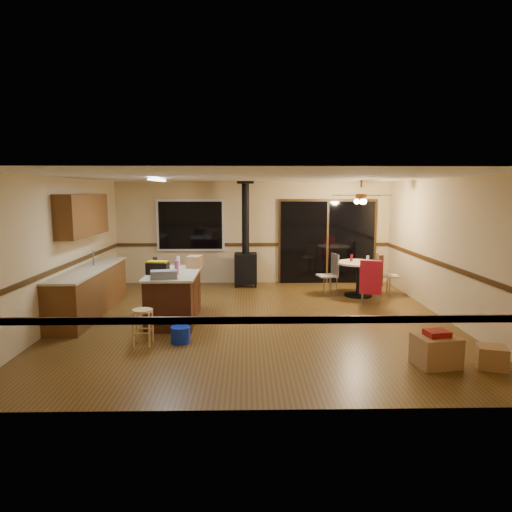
{
  "coord_description": "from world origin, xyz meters",
  "views": [
    {
      "loc": [
        -0.18,
        -8.15,
        2.34
      ],
      "look_at": [
        0.0,
        0.3,
        1.15
      ],
      "focal_mm": 32.0,
      "sensor_mm": 36.0,
      "label": 1
    }
  ],
  "objects_px": {
    "toolbox_grey": "(164,275)",
    "chair_near": "(371,277)",
    "blue_bucket": "(181,335)",
    "box_under_window": "(182,278)",
    "wood_stove": "(246,257)",
    "chair_left": "(331,270)",
    "kitchen_island": "(174,296)",
    "box_corner_b": "(492,357)",
    "dining_table": "(359,273)",
    "toolbox_black": "(158,268)",
    "box_corner_a": "(436,351)",
    "bar_stool": "(143,327)",
    "chair_right": "(381,269)"
  },
  "relations": [
    {
      "from": "toolbox_grey",
      "to": "chair_near",
      "type": "height_order",
      "value": "toolbox_grey"
    },
    {
      "from": "blue_bucket",
      "to": "box_under_window",
      "type": "height_order",
      "value": "box_under_window"
    },
    {
      "from": "wood_stove",
      "to": "chair_left",
      "type": "height_order",
      "value": "wood_stove"
    },
    {
      "from": "kitchen_island",
      "to": "box_under_window",
      "type": "height_order",
      "value": "kitchen_island"
    },
    {
      "from": "box_corner_b",
      "to": "dining_table",
      "type": "bearing_deg",
      "value": 99.91
    },
    {
      "from": "toolbox_black",
      "to": "dining_table",
      "type": "bearing_deg",
      "value": 27.23
    },
    {
      "from": "chair_left",
      "to": "box_corner_a",
      "type": "xyz_separation_m",
      "value": [
        0.63,
        -4.31,
        -0.38
      ]
    },
    {
      "from": "bar_stool",
      "to": "wood_stove",
      "type": "bearing_deg",
      "value": 70.26
    },
    {
      "from": "toolbox_grey",
      "to": "box_corner_b",
      "type": "height_order",
      "value": "toolbox_grey"
    },
    {
      "from": "blue_bucket",
      "to": "box_corner_b",
      "type": "distance_m",
      "value": 4.46
    },
    {
      "from": "chair_near",
      "to": "chair_right",
      "type": "bearing_deg",
      "value": 62.98
    },
    {
      "from": "toolbox_grey",
      "to": "bar_stool",
      "type": "height_order",
      "value": "toolbox_grey"
    },
    {
      "from": "chair_left",
      "to": "chair_right",
      "type": "distance_m",
      "value": 1.12
    },
    {
      "from": "chair_right",
      "to": "wood_stove",
      "type": "bearing_deg",
      "value": 160.86
    },
    {
      "from": "chair_near",
      "to": "dining_table",
      "type": "bearing_deg",
      "value": 92.37
    },
    {
      "from": "bar_stool",
      "to": "chair_right",
      "type": "height_order",
      "value": "chair_right"
    },
    {
      "from": "chair_left",
      "to": "box_corner_b",
      "type": "bearing_deg",
      "value": -73.03
    },
    {
      "from": "kitchen_island",
      "to": "box_under_window",
      "type": "relative_size",
      "value": 3.38
    },
    {
      "from": "toolbox_grey",
      "to": "chair_left",
      "type": "height_order",
      "value": "toolbox_grey"
    },
    {
      "from": "toolbox_black",
      "to": "blue_bucket",
      "type": "xyz_separation_m",
      "value": [
        0.53,
        -1.05,
        -0.88
      ]
    },
    {
      "from": "blue_bucket",
      "to": "bar_stool",
      "type": "bearing_deg",
      "value": -170.56
    },
    {
      "from": "toolbox_black",
      "to": "blue_bucket",
      "type": "relative_size",
      "value": 1.24
    },
    {
      "from": "box_corner_b",
      "to": "toolbox_grey",
      "type": "bearing_deg",
      "value": 159.17
    },
    {
      "from": "kitchen_island",
      "to": "dining_table",
      "type": "height_order",
      "value": "kitchen_island"
    },
    {
      "from": "dining_table",
      "to": "box_corner_b",
      "type": "distance_m",
      "value": 4.37
    },
    {
      "from": "wood_stove",
      "to": "bar_stool",
      "type": "xyz_separation_m",
      "value": [
        -1.57,
        -4.39,
        -0.45
      ]
    },
    {
      "from": "box_corner_b",
      "to": "toolbox_black",
      "type": "bearing_deg",
      "value": 155.77
    },
    {
      "from": "toolbox_black",
      "to": "box_corner_a",
      "type": "relative_size",
      "value": 0.69
    },
    {
      "from": "toolbox_black",
      "to": "chair_right",
      "type": "distance_m",
      "value": 5.12
    },
    {
      "from": "bar_stool",
      "to": "box_under_window",
      "type": "distance_m",
      "value": 4.44
    },
    {
      "from": "box_corner_a",
      "to": "toolbox_grey",
      "type": "bearing_deg",
      "value": 156.99
    },
    {
      "from": "chair_near",
      "to": "box_corner_b",
      "type": "bearing_deg",
      "value": -78.21
    },
    {
      "from": "bar_stool",
      "to": "box_corner_a",
      "type": "distance_m",
      "value": 4.27
    },
    {
      "from": "toolbox_grey",
      "to": "wood_stove",
      "type": "bearing_deg",
      "value": 69.52
    },
    {
      "from": "wood_stove",
      "to": "dining_table",
      "type": "xyz_separation_m",
      "value": [
        2.55,
        -1.14,
        -0.19
      ]
    },
    {
      "from": "toolbox_black",
      "to": "chair_near",
      "type": "bearing_deg",
      "value": 16.66
    },
    {
      "from": "box_under_window",
      "to": "box_corner_a",
      "type": "height_order",
      "value": "box_corner_a"
    },
    {
      "from": "toolbox_grey",
      "to": "dining_table",
      "type": "xyz_separation_m",
      "value": [
        3.92,
        2.51,
        -0.43
      ]
    },
    {
      "from": "wood_stove",
      "to": "bar_stool",
      "type": "height_order",
      "value": "wood_stove"
    },
    {
      "from": "chair_left",
      "to": "kitchen_island",
      "type": "bearing_deg",
      "value": -148.03
    },
    {
      "from": "box_corner_a",
      "to": "box_corner_b",
      "type": "distance_m",
      "value": 0.72
    },
    {
      "from": "kitchen_island",
      "to": "toolbox_grey",
      "type": "xyz_separation_m",
      "value": [
        -0.06,
        -0.6,
        0.52
      ]
    },
    {
      "from": "dining_table",
      "to": "chair_left",
      "type": "relative_size",
      "value": 1.92
    },
    {
      "from": "dining_table",
      "to": "box_corner_a",
      "type": "height_order",
      "value": "dining_table"
    },
    {
      "from": "wood_stove",
      "to": "box_under_window",
      "type": "height_order",
      "value": "wood_stove"
    },
    {
      "from": "toolbox_grey",
      "to": "bar_stool",
      "type": "relative_size",
      "value": 0.78
    },
    {
      "from": "wood_stove",
      "to": "box_corner_b",
      "type": "distance_m",
      "value": 6.38
    },
    {
      "from": "toolbox_black",
      "to": "dining_table",
      "type": "xyz_separation_m",
      "value": [
        4.1,
        2.11,
        -0.47
      ]
    },
    {
      "from": "kitchen_island",
      "to": "wood_stove",
      "type": "height_order",
      "value": "wood_stove"
    },
    {
      "from": "wood_stove",
      "to": "kitchen_island",
      "type": "bearing_deg",
      "value": -113.09
    }
  ]
}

